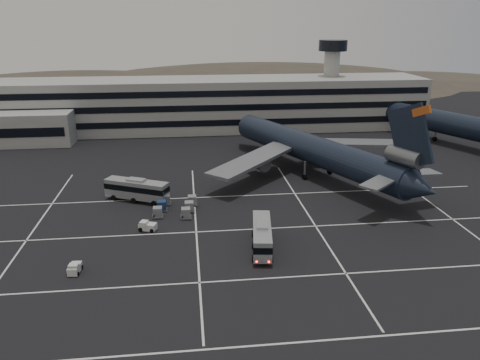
# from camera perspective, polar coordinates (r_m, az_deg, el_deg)

# --- Properties ---
(ground) EXTENTS (260.00, 260.00, 0.00)m
(ground) POSITION_cam_1_polar(r_m,az_deg,el_deg) (66.21, -0.01, -7.58)
(ground) COLOR black
(ground) RESTS_ON ground
(lane_markings) EXTENTS (90.00, 55.62, 0.01)m
(lane_markings) POSITION_cam_1_polar(r_m,az_deg,el_deg) (66.96, 0.73, -7.26)
(lane_markings) COLOR silver
(lane_markings) RESTS_ON ground
(terminal) EXTENTS (125.00, 26.00, 24.00)m
(terminal) POSITION_cam_1_polar(r_m,az_deg,el_deg) (131.94, -4.92, 9.09)
(terminal) COLOR gray
(terminal) RESTS_ON ground
(hills) EXTENTS (352.00, 180.00, 44.00)m
(hills) POSITION_cam_1_polar(r_m,az_deg,el_deg) (233.86, -0.44, 8.83)
(hills) COLOR #38332B
(hills) RESTS_ON ground
(trijet_main) EXTENTS (43.53, 54.62, 18.08)m
(trijet_main) POSITION_cam_1_polar(r_m,az_deg,el_deg) (93.50, 8.97, 3.69)
(trijet_main) COLOR black
(trijet_main) RESTS_ON ground
(trijet_far) EXTENTS (30.97, 54.62, 18.08)m
(trijet_far) POSITION_cam_1_polar(r_m,az_deg,el_deg) (128.29, 23.24, 6.65)
(trijet_far) COLOR black
(trijet_far) RESTS_ON ground
(bus_near) EXTENTS (3.88, 10.84, 3.74)m
(bus_near) POSITION_cam_1_polar(r_m,az_deg,el_deg) (63.71, 2.69, -6.68)
(bus_near) COLOR #92959A
(bus_near) RESTS_ON ground
(bus_far) EXTENTS (11.32, 7.32, 4.00)m
(bus_far) POSITION_cam_1_polar(r_m,az_deg,el_deg) (81.74, -12.48, -1.06)
(bus_far) COLOR #92959A
(bus_far) RESTS_ON ground
(tug_a) EXTENTS (1.55, 2.38, 1.45)m
(tug_a) POSITION_cam_1_polar(r_m,az_deg,el_deg) (61.94, -19.53, -10.13)
(tug_a) COLOR silver
(tug_a) RESTS_ON ground
(tug_b) EXTENTS (2.81, 2.26, 1.58)m
(tug_b) POSITION_cam_1_polar(r_m,az_deg,el_deg) (70.67, -11.10, -5.54)
(tug_b) COLOR silver
(tug_b) RESTS_ON ground
(uld_cluster) EXTENTS (7.58, 8.49, 1.67)m
(uld_cluster) POSITION_cam_1_polar(r_m,az_deg,el_deg) (76.84, -7.87, -3.19)
(uld_cluster) COLOR #2D2D30
(uld_cluster) RESTS_ON ground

